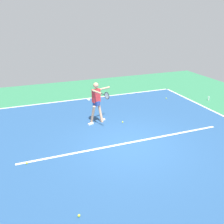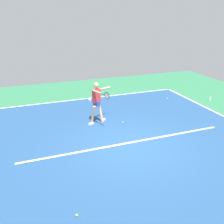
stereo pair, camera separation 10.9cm
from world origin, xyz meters
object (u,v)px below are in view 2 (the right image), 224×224
Objects in this scene: tennis_ball_far_corner at (123,122)px; tennis_ball_by_sideline at (26,163)px; tennis_ball_near_player at (167,98)px; tennis_ball_centre_court at (77,215)px; water_bottle at (210,99)px; tennis_player at (97,100)px.

tennis_ball_by_sideline is at bearing 24.29° from tennis_ball_far_corner.
tennis_ball_near_player is 1.00× the size of tennis_ball_centre_court.
water_bottle reaches higher than tennis_ball_centre_court.
water_bottle is at bearing 152.24° from tennis_ball_near_player.
water_bottle is (-9.78, -2.94, 0.08)m from tennis_ball_by_sideline.
tennis_ball_far_corner is at bearing -155.71° from tennis_ball_by_sideline.
water_bottle is (-5.64, -1.07, 0.08)m from tennis_ball_far_corner.
tennis_ball_centre_court is 10.45m from water_bottle.
tennis_ball_by_sideline is at bearing 27.38° from tennis_ball_near_player.
water_bottle reaches higher than tennis_ball_far_corner.
tennis_ball_by_sideline is at bearing -69.73° from tennis_ball_centre_court.
tennis_ball_far_corner is (-1.04, 0.39, -1.03)m from tennis_player.
water_bottle is (-6.68, -0.67, -0.95)m from tennis_player.
water_bottle is at bearing -169.28° from tennis_ball_far_corner.
tennis_ball_by_sideline and tennis_ball_near_player have the same top height.
tennis_player is 5.54m from tennis_ball_centre_court.
tennis_player is at bearing -20.83° from tennis_ball_far_corner.
tennis_ball_near_player is (-7.74, -4.01, 0.00)m from tennis_ball_by_sideline.
tennis_player reaches higher than tennis_ball_by_sideline.
tennis_ball_near_player and tennis_ball_centre_court have the same top height.
tennis_ball_near_player is (-3.60, -2.14, 0.00)m from tennis_ball_far_corner.
tennis_ball_far_corner is 0.30× the size of water_bottle.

